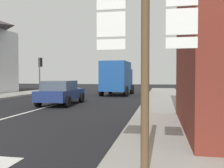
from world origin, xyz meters
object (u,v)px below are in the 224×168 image
at_px(sedan_far, 61,92).
at_px(delivery_truck, 117,77).
at_px(traffic_light_far_left, 40,67).
at_px(route_sign_post, 145,66).

relative_size(sedan_far, delivery_truck, 0.84).
bearing_deg(delivery_truck, traffic_light_far_left, 176.99).
relative_size(sedan_far, route_sign_post, 1.33).
bearing_deg(traffic_light_far_left, delivery_truck, -3.01).
bearing_deg(traffic_light_far_left, route_sign_post, -58.81).
distance_m(route_sign_post, traffic_light_far_left, 22.27).
height_order(delivery_truck, traffic_light_far_left, traffic_light_far_left).
xyz_separation_m(delivery_truck, route_sign_post, (3.68, -18.63, 0.26)).
distance_m(sedan_far, route_sign_post, 11.82).
relative_size(delivery_truck, traffic_light_far_left, 1.41).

